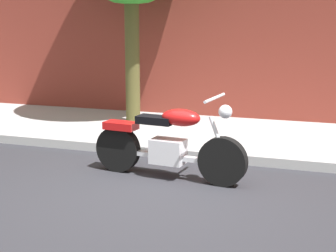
{
  "coord_description": "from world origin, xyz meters",
  "views": [
    {
      "loc": [
        1.93,
        -5.51,
        2.06
      ],
      "look_at": [
        -0.09,
        0.54,
        0.7
      ],
      "focal_mm": 54.26,
      "sensor_mm": 36.0,
      "label": 1
    }
  ],
  "objects": [
    {
      "name": "motorcycle",
      "position": [
        -0.09,
        0.54,
        0.45
      ],
      "size": [
        2.12,
        0.7,
        1.12
      ],
      "color": "black",
      "rests_on": "ground"
    },
    {
      "name": "ground_plane",
      "position": [
        0.0,
        0.0,
        0.0
      ],
      "size": [
        60.0,
        60.0,
        0.0
      ],
      "primitive_type": "plane",
      "color": "#28282D"
    },
    {
      "name": "sidewalk",
      "position": [
        0.0,
        2.82,
        0.07
      ],
      "size": [
        24.81,
        2.77,
        0.14
      ],
      "primitive_type": "cube",
      "color": "#A1A1A1",
      "rests_on": "ground"
    }
  ]
}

